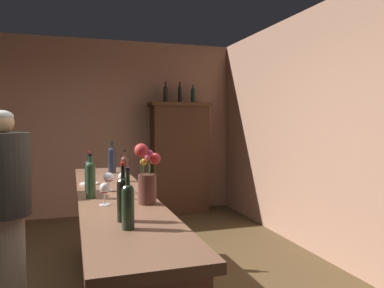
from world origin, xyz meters
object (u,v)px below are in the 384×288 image
object	(u,v)px
wine_bottle_syrah	(89,174)
wine_bottle_chardonnay	(112,159)
display_bottle_left	(166,93)
display_bottle_midleft	(180,93)
flower_arrangement	(147,177)
bar_counter	(115,256)
display_cabinet	(179,156)
wine_bottle_rose	(125,167)
display_bottle_center	(193,95)
wine_glass_rear	(104,190)
patron_in_navy	(4,210)
cheese_plate	(89,184)
wine_bottle_riesling	(123,197)
wine_glass_front	(109,178)
wine_glass_mid	(123,178)
wine_bottle_merlot	(128,204)
wine_bottle_malbec	(91,178)

from	to	relation	value
wine_bottle_syrah	wine_bottle_chardonnay	world-z (taller)	wine_bottle_chardonnay
display_bottle_left	display_bottle_midleft	bearing A→B (deg)	0.00
flower_arrangement	display_bottle_midleft	distance (m)	3.85
bar_counter	display_cabinet	size ratio (longest dim) A/B	1.70
wine_bottle_rose	display_bottle_center	bearing A→B (deg)	60.32
wine_glass_rear	display_cabinet	bearing A→B (deg)	66.93
flower_arrangement	patron_in_navy	world-z (taller)	patron_in_navy
bar_counter	cheese_plate	size ratio (longest dim) A/B	20.04
cheese_plate	flower_arrangement	bearing A→B (deg)	-70.01
wine_bottle_riesling	display_bottle_midleft	size ratio (longest dim) A/B	0.93
wine_bottle_chardonnay	flower_arrangement	bearing A→B (deg)	-87.51
display_cabinet	wine_glass_front	xyz separation A→B (m)	(-1.42, -3.00, 0.14)
wine_glass_mid	patron_in_navy	distance (m)	0.90
display_bottle_midleft	patron_in_navy	size ratio (longest dim) A/B	0.21
display_bottle_left	display_bottle_midleft	world-z (taller)	display_bottle_midleft
wine_bottle_rose	wine_glass_mid	distance (m)	0.56
display_cabinet	cheese_plate	bearing A→B (deg)	-120.28
display_cabinet	wine_glass_front	distance (m)	3.32
wine_bottle_riesling	flower_arrangement	xyz separation A→B (m)	(0.20, 0.38, 0.05)
bar_counter	wine_glass_rear	distance (m)	0.72
flower_arrangement	display_bottle_midleft	xyz separation A→B (m)	(1.23, 3.55, 0.81)
flower_arrangement	cheese_plate	bearing A→B (deg)	109.99
wine_bottle_rose	wine_glass_front	bearing A→B (deg)	-113.26
wine_bottle_riesling	wine_glass_mid	bearing A→B (deg)	82.73
wine_bottle_riesling	wine_bottle_rose	xyz separation A→B (m)	(0.19, 1.34, -0.01)
wine_bottle_merlot	flower_arrangement	bearing A→B (deg)	69.43
display_bottle_left	display_bottle_midleft	distance (m)	0.24
wine_bottle_syrah	display_bottle_center	world-z (taller)	display_bottle_center
display_cabinet	wine_bottle_rose	distance (m)	2.87
wine_bottle_merlot	cheese_plate	world-z (taller)	wine_bottle_merlot
bar_counter	wine_bottle_malbec	size ratio (longest dim) A/B	9.82
wine_bottle_chardonnay	display_bottle_center	bearing A→B (deg)	52.55
wine_bottle_malbec	wine_glass_front	xyz separation A→B (m)	(0.15, 0.25, -0.05)
wine_bottle_rose	bar_counter	bearing A→B (deg)	-106.32
wine_bottle_syrah	wine_bottle_chardonnay	distance (m)	1.01
wine_bottle_rose	display_bottle_center	world-z (taller)	display_bottle_center
wine_bottle_riesling	bar_counter	bearing A→B (deg)	87.40
wine_bottle_malbec	wine_glass_mid	bearing A→B (deg)	25.20
display_cabinet	wine_bottle_rose	size ratio (longest dim) A/B	6.46
patron_in_navy	bar_counter	bearing A→B (deg)	-20.64
patron_in_navy	wine_glass_rear	bearing A→B (deg)	-48.10
wine_glass_front	cheese_plate	bearing A→B (deg)	111.16
wine_bottle_rose	display_bottle_midleft	xyz separation A→B (m)	(1.25, 2.59, 0.86)
wine_bottle_malbec	bar_counter	bearing A→B (deg)	41.34
wine_bottle_rose	wine_glass_mid	world-z (taller)	wine_bottle_rose
wine_bottle_rose	flower_arrangement	world-z (taller)	flower_arrangement
wine_bottle_chardonnay	wine_bottle_merlot	world-z (taller)	wine_bottle_chardonnay
wine_bottle_malbec	wine_bottle_merlot	size ratio (longest dim) A/B	1.01
wine_bottle_malbec	wine_bottle_rose	xyz separation A→B (m)	(0.33, 0.67, -0.02)
flower_arrangement	wine_bottle_malbec	bearing A→B (deg)	138.72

